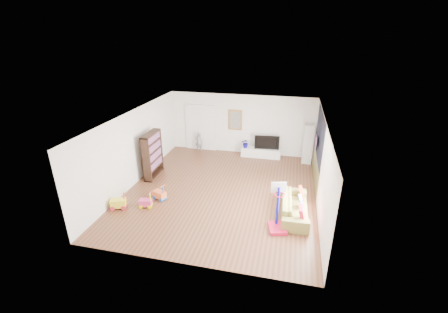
% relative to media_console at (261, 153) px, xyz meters
% --- Properties ---
extents(floor, '(6.50, 7.50, 0.00)m').
position_rel_media_console_xyz_m(floor, '(-1.01, -3.39, -0.20)').
color(floor, brown).
rests_on(floor, ground).
extents(ceiling, '(6.50, 7.50, 0.00)m').
position_rel_media_console_xyz_m(ceiling, '(-1.01, -3.39, 2.50)').
color(ceiling, white).
rests_on(ceiling, ground).
extents(wall_back, '(6.50, 0.00, 2.70)m').
position_rel_media_console_xyz_m(wall_back, '(-1.01, 0.36, 1.15)').
color(wall_back, white).
rests_on(wall_back, ground).
extents(wall_front, '(6.50, 0.00, 2.70)m').
position_rel_media_console_xyz_m(wall_front, '(-1.01, -7.14, 1.15)').
color(wall_front, white).
rests_on(wall_front, ground).
extents(wall_left, '(0.00, 7.50, 2.70)m').
position_rel_media_console_xyz_m(wall_left, '(-4.26, -3.39, 1.15)').
color(wall_left, silver).
rests_on(wall_left, ground).
extents(wall_right, '(0.00, 7.50, 2.70)m').
position_rel_media_console_xyz_m(wall_right, '(2.24, -3.39, 1.15)').
color(wall_right, silver).
rests_on(wall_right, ground).
extents(navy_accent, '(0.01, 3.20, 1.70)m').
position_rel_media_console_xyz_m(navy_accent, '(2.23, -1.99, 1.65)').
color(navy_accent, black).
rests_on(navy_accent, wall_right).
extents(olive_wainscot, '(0.01, 3.20, 1.00)m').
position_rel_media_console_xyz_m(olive_wainscot, '(2.23, -1.99, 0.30)').
color(olive_wainscot, brown).
rests_on(olive_wainscot, wall_right).
extents(doorway, '(1.45, 0.06, 2.10)m').
position_rel_media_console_xyz_m(doorway, '(-2.91, 0.32, 0.85)').
color(doorway, white).
rests_on(doorway, ground).
extents(painting_back, '(0.62, 0.06, 0.92)m').
position_rel_media_console_xyz_m(painting_back, '(-1.26, 0.32, 1.35)').
color(painting_back, gold).
rests_on(painting_back, wall_back).
extents(artwork_right, '(0.04, 0.56, 0.46)m').
position_rel_media_console_xyz_m(artwork_right, '(2.16, -1.79, 1.35)').
color(artwork_right, '#7F3F8C').
rests_on(artwork_right, wall_right).
extents(media_console, '(1.76, 0.46, 0.41)m').
position_rel_media_console_xyz_m(media_console, '(0.00, 0.00, 0.00)').
color(media_console, silver).
rests_on(media_console, ground).
extents(tall_cabinet, '(0.42, 0.42, 1.71)m').
position_rel_media_console_xyz_m(tall_cabinet, '(1.99, -0.17, 0.65)').
color(tall_cabinet, silver).
rests_on(tall_cabinet, ground).
extents(bookshelf, '(0.35, 1.21, 1.76)m').
position_rel_media_console_xyz_m(bookshelf, '(-3.86, -2.82, 0.67)').
color(bookshelf, '#301D13').
rests_on(bookshelf, ground).
extents(sofa, '(0.85, 2.03, 0.59)m').
position_rel_media_console_xyz_m(sofa, '(1.54, -4.36, 0.09)').
color(sofa, olive).
rests_on(sofa, ground).
extents(basketball_hoop, '(0.63, 0.70, 1.43)m').
position_rel_media_console_xyz_m(basketball_hoop, '(1.08, -5.25, 0.51)').
color(basketball_hoop, red).
rests_on(basketball_hoop, ground).
extents(ride_on_yellow, '(0.53, 0.42, 0.62)m').
position_rel_media_console_xyz_m(ride_on_yellow, '(-3.94, -5.27, 0.11)').
color(ride_on_yellow, '#FFF22D').
rests_on(ride_on_yellow, ground).
extents(ride_on_orange, '(0.49, 0.40, 0.57)m').
position_rel_media_console_xyz_m(ride_on_orange, '(-2.89, -4.45, 0.08)').
color(ride_on_orange, orange).
rests_on(ride_on_orange, ground).
extents(ride_on_pink, '(0.42, 0.31, 0.52)m').
position_rel_media_console_xyz_m(ride_on_pink, '(-3.13, -5.00, 0.05)').
color(ride_on_pink, '#E13A79').
rests_on(ride_on_pink, ground).
extents(child, '(0.37, 0.27, 0.91)m').
position_rel_media_console_xyz_m(child, '(-2.92, 0.07, 0.25)').
color(child, gray).
rests_on(child, ground).
extents(tv, '(1.09, 0.23, 0.62)m').
position_rel_media_console_xyz_m(tv, '(0.24, 0.07, 0.52)').
color(tv, black).
rests_on(tv, media_console).
extents(vase_plant, '(0.38, 0.33, 0.41)m').
position_rel_media_console_xyz_m(vase_plant, '(-0.69, -0.04, 0.41)').
color(vase_plant, '#110B84').
rests_on(vase_plant, media_console).
extents(pillow_left, '(0.11, 0.40, 0.40)m').
position_rel_media_console_xyz_m(pillow_left, '(1.73, -4.97, 0.26)').
color(pillow_left, red).
rests_on(pillow_left, sofa).
extents(pillow_center, '(0.14, 0.36, 0.35)m').
position_rel_media_console_xyz_m(pillow_center, '(1.72, -4.33, 0.26)').
color(pillow_center, silver).
rests_on(pillow_center, sofa).
extents(pillow_right, '(0.13, 0.39, 0.39)m').
position_rel_media_console_xyz_m(pillow_right, '(1.73, -3.78, 0.26)').
color(pillow_right, red).
rests_on(pillow_right, sofa).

